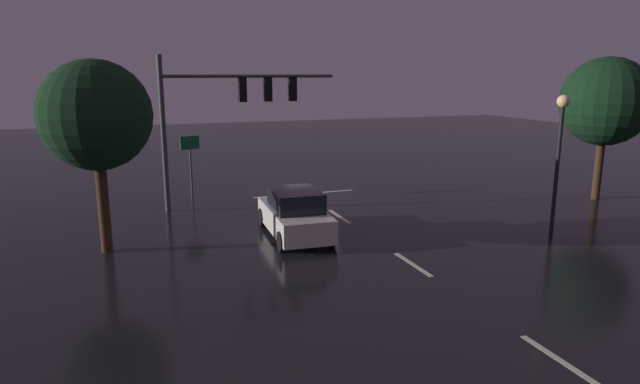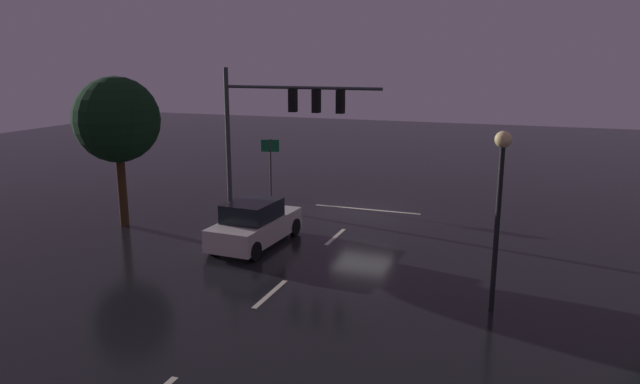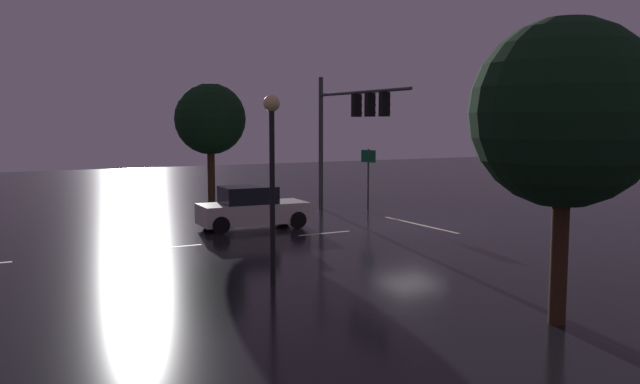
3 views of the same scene
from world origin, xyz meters
TOP-DOWN VIEW (x-y plane):
  - ground_plane at (0.00, 0.00)m, footprint 80.00×80.00m
  - traffic_signal_assembly at (3.72, 0.68)m, footprint 7.48×0.47m
  - lane_dash_far at (0.00, 4.00)m, footprint 0.16×2.20m
  - lane_dash_mid at (0.00, 10.00)m, footprint 0.16×2.20m
  - stop_bar at (0.00, -0.51)m, footprint 5.00×0.16m
  - car_approaching at (2.49, 5.98)m, footprint 2.08×4.44m
  - street_lamp_left_kerb at (-6.20, 8.95)m, footprint 0.44×0.44m
  - route_sign at (5.20, -1.26)m, footprint 0.88×0.29m
  - tree_right_near at (8.75, 5.53)m, footprint 3.44×3.44m

SIDE VIEW (x-z plane):
  - ground_plane at x=0.00m, z-range 0.00..0.00m
  - lane_dash_far at x=0.00m, z-range 0.00..0.01m
  - lane_dash_mid at x=0.00m, z-range 0.00..0.01m
  - stop_bar at x=0.00m, z-range 0.00..0.01m
  - car_approaching at x=2.49m, z-range -0.05..1.65m
  - route_sign at x=5.20m, z-range 0.65..3.60m
  - street_lamp_left_kerb at x=-6.20m, z-range 1.00..5.96m
  - tree_right_near at x=8.75m, z-range 1.32..7.44m
  - traffic_signal_assembly at x=3.72m, z-range 1.24..7.65m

